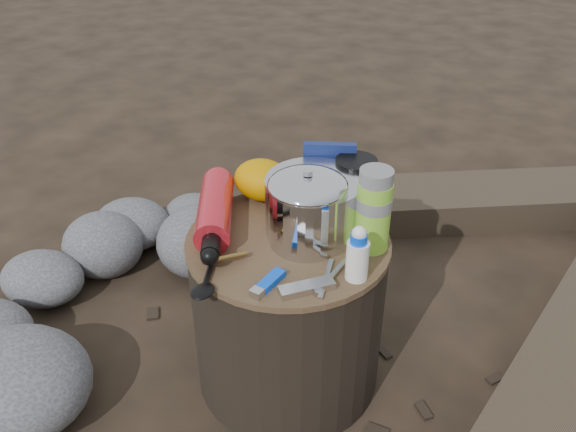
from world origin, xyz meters
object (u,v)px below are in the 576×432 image
at_px(stump, 288,311).
at_px(camping_pot, 307,209).
at_px(fuel_bottle, 215,210).
at_px(thermos, 373,210).
at_px(travel_mug, 355,187).

distance_m(stump, camping_pot, 0.30).
relative_size(camping_pot, fuel_bottle, 0.52).
xyz_separation_m(stump, fuel_bottle, (-0.18, -0.02, 0.25)).
bearing_deg(camping_pot, stump, -159.10).
distance_m(camping_pot, thermos, 0.14).
bearing_deg(thermos, travel_mug, 126.69).
relative_size(stump, camping_pot, 2.71).
distance_m(thermos, travel_mug, 0.14).
height_order(camping_pot, travel_mug, camping_pot).
relative_size(thermos, travel_mug, 1.35).
bearing_deg(travel_mug, thermos, -53.31).
relative_size(fuel_bottle, thermos, 1.74).
distance_m(fuel_bottle, travel_mug, 0.33).
xyz_separation_m(stump, travel_mug, (0.09, 0.17, 0.28)).
height_order(stump, camping_pot, camping_pot).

